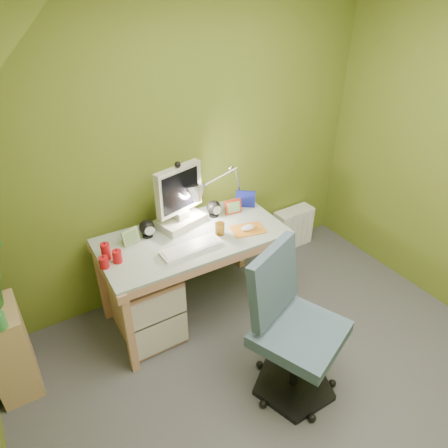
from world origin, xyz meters
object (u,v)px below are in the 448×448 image
desk (194,275)px  side_ledge (9,350)px  task_chair (300,331)px  radiator (293,227)px  desk_lamp (233,177)px  monitor (179,195)px

desk → side_ledge: desk is taller
task_chair → radiator: 1.67m
desk_lamp → radiator: (0.79, 0.14, -0.79)m
desk_lamp → task_chair: desk_lamp is taller
side_ledge → task_chair: (1.50, -0.95, 0.18)m
side_ledge → monitor: bearing=8.3°
desk → desk_lamp: size_ratio=2.40×
monitor → task_chair: (0.21, -1.14, -0.45)m
monitor → side_ledge: bearing=173.4°
monitor → task_chair: size_ratio=0.49×
side_ledge → radiator: side_ledge is taller
monitor → task_chair: bearing=-94.7°
desk_lamp → desk: bearing=-169.6°
task_chair → radiator: size_ratio=2.61×
desk → monitor: monitor is taller
desk_lamp → side_ledge: 1.88m
desk → desk_lamp: bearing=23.0°
side_ledge → task_chair: size_ratio=0.63×
monitor → desk_lamp: 0.45m
desk_lamp → task_chair: size_ratio=0.55×
desk → monitor: bearing=91.2°
side_ledge → radiator: 2.56m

